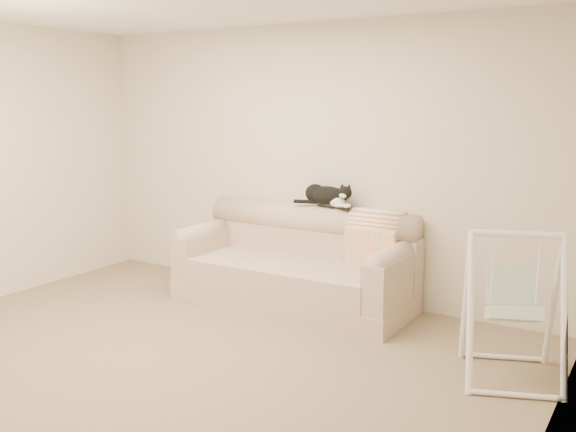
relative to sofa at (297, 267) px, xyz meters
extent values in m
plane|color=brown|center=(-0.06, -1.62, -0.35)|extent=(5.00, 5.00, 0.00)
cube|color=beige|center=(-0.06, 0.38, 0.95)|extent=(5.00, 0.04, 2.60)
cube|color=beige|center=(2.44, -1.62, 0.95)|extent=(0.04, 4.00, 2.60)
cube|color=tan|center=(0.00, -0.09, -0.26)|extent=(2.20, 0.90, 0.18)
cube|color=tan|center=(0.00, -0.20, -0.05)|extent=(1.80, 0.68, 0.24)
cube|color=tan|center=(0.00, 0.25, 0.08)|extent=(2.20, 0.22, 0.50)
cylinder|color=tan|center=(0.00, 0.25, 0.41)|extent=(2.16, 0.28, 0.28)
cube|color=tan|center=(-0.99, -0.09, 0.04)|extent=(0.20, 0.88, 0.42)
cylinder|color=tan|center=(-0.99, -0.09, 0.25)|extent=(0.18, 0.84, 0.18)
cube|color=tan|center=(0.99, -0.09, 0.04)|extent=(0.20, 0.88, 0.42)
cylinder|color=tan|center=(0.99, -0.09, 0.25)|extent=(0.18, 0.84, 0.18)
cube|color=black|center=(0.18, 0.24, 0.56)|extent=(0.19, 0.08, 0.02)
cube|color=gray|center=(0.18, 0.24, 0.57)|extent=(0.11, 0.06, 0.01)
cube|color=black|center=(0.37, 0.21, 0.56)|extent=(0.18, 0.11, 0.02)
ellipsoid|color=black|center=(0.18, 0.26, 0.66)|extent=(0.42, 0.21, 0.18)
ellipsoid|color=black|center=(0.04, 0.27, 0.67)|extent=(0.20, 0.18, 0.18)
ellipsoid|color=white|center=(0.29, 0.22, 0.62)|extent=(0.16, 0.11, 0.12)
ellipsoid|color=black|center=(0.38, 0.21, 0.70)|extent=(0.13, 0.14, 0.12)
ellipsoid|color=white|center=(0.38, 0.16, 0.68)|extent=(0.07, 0.06, 0.05)
sphere|color=#BF7272|center=(0.38, 0.14, 0.68)|extent=(0.01, 0.01, 0.01)
cone|color=black|center=(0.34, 0.22, 0.76)|extent=(0.06, 0.07, 0.06)
cone|color=black|center=(0.41, 0.22, 0.76)|extent=(0.06, 0.07, 0.06)
sphere|color=olive|center=(0.36, 0.16, 0.71)|extent=(0.02, 0.02, 0.02)
sphere|color=olive|center=(0.40, 0.16, 0.71)|extent=(0.02, 0.02, 0.02)
ellipsoid|color=white|center=(0.36, 0.18, 0.59)|extent=(0.08, 0.10, 0.04)
ellipsoid|color=white|center=(0.41, 0.18, 0.59)|extent=(0.08, 0.10, 0.04)
cylinder|color=black|center=(-0.03, 0.20, 0.59)|extent=(0.23, 0.11, 0.04)
cylinder|color=#D06E34|center=(0.70, 0.25, 0.41)|extent=(0.48, 0.33, 0.33)
cube|color=#D06E34|center=(0.70, 0.08, 0.21)|extent=(0.48, 0.09, 0.42)
cylinder|color=white|center=(1.87, -0.92, 0.16)|extent=(0.17, 0.35, 1.03)
cylinder|color=white|center=(1.76, -0.62, 0.16)|extent=(0.17, 0.35, 1.03)
cylinder|color=white|center=(2.42, -0.71, 0.16)|extent=(0.17, 0.35, 1.03)
cylinder|color=white|center=(2.31, -0.41, 0.16)|extent=(0.17, 0.35, 1.03)
cylinder|color=white|center=(2.09, -0.66, 0.66)|extent=(0.56, 0.25, 0.04)
cylinder|color=white|center=(2.20, -0.96, -0.33)|extent=(0.56, 0.24, 0.04)
cylinder|color=white|center=(1.98, -0.37, -0.33)|extent=(0.56, 0.24, 0.04)
cube|color=white|center=(2.10, -0.70, 0.12)|extent=(0.42, 0.40, 0.19)
cube|color=white|center=(2.05, -0.57, 0.28)|extent=(0.37, 0.26, 0.27)
cylinder|color=white|center=(1.95, -0.72, 0.42)|extent=(0.02, 0.02, 0.48)
cylinder|color=white|center=(2.23, -0.61, 0.42)|extent=(0.02, 0.02, 0.48)
camera|label=1|loc=(2.96, -4.99, 1.53)|focal=40.00mm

